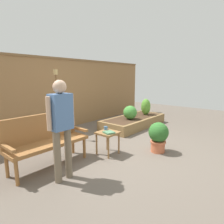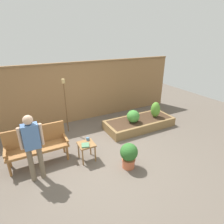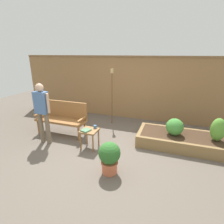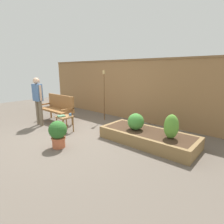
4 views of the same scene
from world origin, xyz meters
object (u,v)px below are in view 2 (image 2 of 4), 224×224
Objects in this scene: tiki_torch at (65,97)px; shrub_near_bench at (133,116)px; shrub_far_corner at (155,110)px; book_on_table at (85,145)px; cup_on_table at (88,139)px; garden_bench at (37,143)px; person_by_bench at (32,143)px; side_table at (86,146)px; potted_boxwood at (129,154)px.

shrub_near_bench is at bearing -25.12° from tiki_torch.
book_on_table is at bearing -163.24° from shrub_far_corner.
tiki_torch is (-0.12, 1.59, 0.69)m from cup_on_table.
person_by_bench is at bearing -98.95° from garden_bench.
person_by_bench reaches higher than side_table.
tiki_torch is (0.02, 1.80, 0.72)m from book_on_table.
shrub_near_bench is at bearing 41.02° from book_on_table.
side_table is 2.99m from shrub_far_corner.
person_by_bench is (-2.00, 0.60, 0.57)m from potted_boxwood.
person_by_bench is (-1.30, -0.28, 0.42)m from cup_on_table.
book_on_table reaches higher than side_table.
potted_boxwood is at bearing -43.20° from side_table.
shrub_far_corner is at bearing 4.18° from garden_bench.
shrub_near_bench is 3.31m from person_by_bench.
tiki_torch is at bearing 162.35° from shrub_far_corner.
cup_on_table is at bearing 128.52° from potted_boxwood.
tiki_torch is (-1.97, 0.92, 0.70)m from shrub_near_bench.
side_table is 1.09m from potted_boxwood.
person_by_bench reaches higher than shrub_near_bench.
tiki_torch is at bearing 154.88° from shrub_near_bench.
cup_on_table is 1.14m from potted_boxwood.
tiki_torch is at bearing 57.78° from person_by_bench.
person_by_bench is (-1.20, -0.14, 0.54)m from side_table.
book_on_table is at bearing -29.25° from garden_bench.
side_table is 0.20m from cup_on_table.
side_table is 0.14m from book_on_table.
potted_boxwood is 1.93m from shrub_near_bench.
shrub_far_corner is at bearing 15.60° from side_table.
cup_on_table is at bearing -85.64° from tiki_torch.
cup_on_table is 1.74m from tiki_torch.
shrub_far_corner is at bearing 13.01° from person_by_bench.
cup_on_table is 0.06× the size of tiki_torch.
shrub_far_corner is at bearing 33.92° from book_on_table.
side_table is (1.10, -0.51, -0.15)m from garden_bench.
tiki_torch reaches higher than side_table.
side_table is 2.41× the size of book_on_table.
garden_bench is 1.21m from book_on_table.
potted_boxwood is at bearing -126.53° from shrub_near_bench.
book_on_table is (1.05, -0.59, -0.05)m from garden_bench.
potted_boxwood is (0.84, -0.67, -0.13)m from book_on_table.
shrub_near_bench is at bearing 19.78° from cup_on_table.
garden_bench is 1.75m from tiki_torch.
person_by_bench is at bearing 163.16° from potted_boxwood.
cup_on_table is 1.39m from person_by_bench.
potted_boxwood is at bearing -71.57° from tiki_torch.
shrub_near_bench is at bearing 16.68° from person_by_bench.
garden_bench is at bearing 167.91° from book_on_table.
garden_bench reaches higher than side_table.
potted_boxwood is at bearing -21.16° from book_on_table.
potted_boxwood is 2.16m from person_by_bench.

